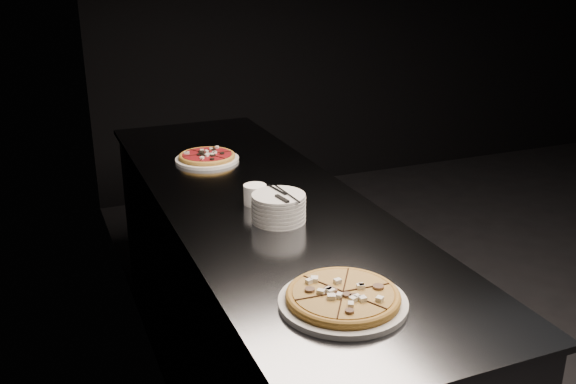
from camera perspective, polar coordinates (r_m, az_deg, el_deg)
name	(u,v)px	position (r m, az deg, el deg)	size (l,w,h in m)	color
wall_left	(153,78)	(2.22, -11.88, 9.91)	(0.02, 5.00, 2.80)	black
wall_back	(399,5)	(5.50, 9.84, 16.06)	(5.00, 0.02, 2.80)	black
counter	(261,302)	(2.64, -2.40, -9.76)	(0.74, 2.44, 0.92)	slate
pizza_mushroom	(343,298)	(1.71, 4.91, -9.37)	(0.34, 0.34, 0.04)	silver
pizza_tomato	(207,157)	(2.89, -7.21, 3.10)	(0.28, 0.28, 0.03)	silver
plate_stack	(279,208)	(2.21, -0.84, -1.39)	(0.19, 0.19, 0.10)	silver
cutlery	(282,195)	(2.18, -0.53, -0.25)	(0.07, 0.20, 0.01)	silver
ramekin	(255,194)	(2.36, -2.95, -0.17)	(0.08, 0.08, 0.07)	white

